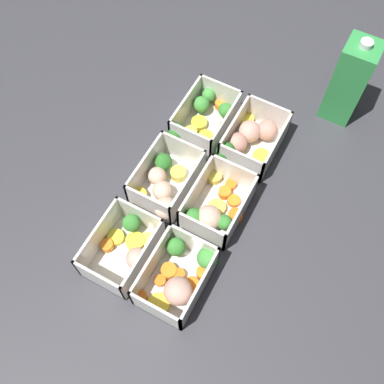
% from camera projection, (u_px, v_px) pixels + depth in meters
% --- Properties ---
extents(ground_plane, '(4.00, 4.00, 0.00)m').
position_uv_depth(ground_plane, '(192.00, 198.00, 0.89)').
color(ground_plane, '#38383D').
extents(container_near_left, '(0.16, 0.11, 0.07)m').
position_uv_depth(container_near_left, '(203.00, 118.00, 0.95)').
color(container_near_left, silver).
rests_on(container_near_left, ground_plane).
extents(container_near_center, '(0.16, 0.12, 0.07)m').
position_uv_depth(container_near_center, '(164.00, 184.00, 0.87)').
color(container_near_center, silver).
rests_on(container_near_center, ground_plane).
extents(container_near_right, '(0.14, 0.11, 0.07)m').
position_uv_depth(container_near_right, '(126.00, 247.00, 0.81)').
color(container_near_right, silver).
rests_on(container_near_right, ground_plane).
extents(container_far_left, '(0.15, 0.11, 0.07)m').
position_uv_depth(container_far_left, '(250.00, 139.00, 0.92)').
color(container_far_left, silver).
rests_on(container_far_left, ground_plane).
extents(container_far_center, '(0.15, 0.11, 0.07)m').
position_uv_depth(container_far_center, '(214.00, 209.00, 0.85)').
color(container_far_center, silver).
rests_on(container_far_center, ground_plane).
extents(container_far_right, '(0.16, 0.11, 0.07)m').
position_uv_depth(container_far_right, '(179.00, 277.00, 0.79)').
color(container_far_right, silver).
rests_on(container_far_right, ground_plane).
extents(juice_carton, '(0.07, 0.07, 0.20)m').
position_uv_depth(juice_carton, '(349.00, 81.00, 0.90)').
color(juice_carton, green).
rests_on(juice_carton, ground_plane).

